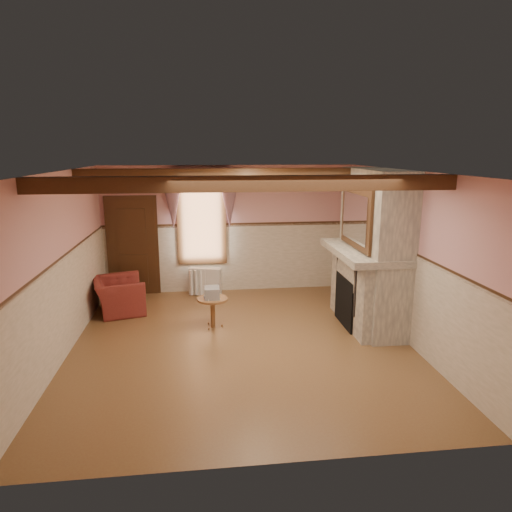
{
  "coord_description": "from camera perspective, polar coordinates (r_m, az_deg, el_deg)",
  "views": [
    {
      "loc": [
        -0.6,
        -6.99,
        3.12
      ],
      "look_at": [
        0.34,
        0.8,
        1.29
      ],
      "focal_mm": 32.0,
      "sensor_mm": 36.0,
      "label": 1
    }
  ],
  "objects": [
    {
      "name": "wall_right",
      "position": [
        7.93,
        18.29,
        -0.04
      ],
      "size": [
        0.02,
        6.0,
        2.8
      ],
      "primitive_type": "cube",
      "color": "#D69495",
      "rests_on": "floor"
    },
    {
      "name": "armchair",
      "position": [
        9.35,
        -16.76,
        -4.73
      ],
      "size": [
        1.14,
        1.23,
        0.67
      ],
      "primitive_type": "imported",
      "rotation": [
        0.0,
        0.0,
        1.83
      ],
      "color": "maroon",
      "rests_on": "floor"
    },
    {
      "name": "fireplace",
      "position": [
        8.34,
        14.55,
        0.83
      ],
      "size": [
        0.85,
        2.0,
        2.8
      ],
      "primitive_type": "cube",
      "color": "gray",
      "rests_on": "floor"
    },
    {
      "name": "chair_rail",
      "position": [
        7.19,
        -1.92,
        0.14
      ],
      "size": [
        5.5,
        6.0,
        0.08
      ],
      "primitive_type": null,
      "color": "black",
      "rests_on": "wainscot"
    },
    {
      "name": "radiator",
      "position": [
        10.09,
        -6.38,
        -3.17
      ],
      "size": [
        0.72,
        0.37,
        0.6
      ],
      "primitive_type": "cube",
      "rotation": [
        0.0,
        0.0,
        -0.29
      ],
      "color": "silver",
      "rests_on": "floor"
    },
    {
      "name": "ceiling_beam_front",
      "position": [
        5.83,
        -0.97,
        9.03
      ],
      "size": [
        5.5,
        0.18,
        0.2
      ],
      "primitive_type": "cube",
      "color": "black",
      "rests_on": "ceiling"
    },
    {
      "name": "mantel_clock",
      "position": [
        8.86,
        11.98,
        2.46
      ],
      "size": [
        0.14,
        0.24,
        0.2
      ],
      "primitive_type": "cube",
      "color": "black",
      "rests_on": "mantel"
    },
    {
      "name": "window_drapes",
      "position": [
        9.9,
        -6.91,
        8.02
      ],
      "size": [
        1.3,
        0.14,
        1.4
      ],
      "primitive_type": "cube",
      "color": "gray",
      "rests_on": "wall_back"
    },
    {
      "name": "book_stack",
      "position": [
        8.13,
        -5.52,
        -4.59
      ],
      "size": [
        0.26,
        0.32,
        0.2
      ],
      "primitive_type": "cube",
      "rotation": [
        0.0,
        0.0,
        0.0
      ],
      "color": "#B7AD8C",
      "rests_on": "side_table"
    },
    {
      "name": "ceiling",
      "position": [
        7.02,
        -2.0,
        10.54
      ],
      "size": [
        5.5,
        6.0,
        0.01
      ],
      "primitive_type": "cube",
      "color": "silver",
      "rests_on": "wall_back"
    },
    {
      "name": "side_table",
      "position": [
        8.26,
        -5.42,
        -7.06
      ],
      "size": [
        0.67,
        0.67,
        0.55
      ],
      "primitive_type": "cylinder",
      "rotation": [
        0.0,
        0.0,
        -0.27
      ],
      "color": "brown",
      "rests_on": "floor"
    },
    {
      "name": "mantel",
      "position": [
        8.29,
        13.37,
        0.53
      ],
      "size": [
        1.05,
        2.05,
        0.12
      ],
      "primitive_type": "cube",
      "color": "gray",
      "rests_on": "fireplace"
    },
    {
      "name": "wainscot",
      "position": [
        7.4,
        -1.87,
        -5.53
      ],
      "size": [
        5.5,
        6.0,
        1.5
      ],
      "primitive_type": null,
      "color": "beige",
      "rests_on": "floor"
    },
    {
      "name": "bowl",
      "position": [
        8.43,
        13.0,
        1.47
      ],
      "size": [
        0.35,
        0.35,
        0.09
      ],
      "primitive_type": "imported",
      "color": "brown",
      "rests_on": "mantel"
    },
    {
      "name": "candle_red",
      "position": [
        7.53,
        15.51,
        0.24
      ],
      "size": [
        0.06,
        0.06,
        0.16
      ],
      "primitive_type": "cylinder",
      "color": "maroon",
      "rests_on": "mantel"
    },
    {
      "name": "wall_front",
      "position": [
        4.38,
        1.56,
        -9.95
      ],
      "size": [
        5.5,
        0.02,
        2.8
      ],
      "primitive_type": "cube",
      "color": "#D69495",
      "rests_on": "floor"
    },
    {
      "name": "overmantel_mirror",
      "position": [
        8.12,
        12.37,
        4.71
      ],
      "size": [
        0.06,
        1.44,
        1.04
      ],
      "primitive_type": "cube",
      "color": "silver",
      "rests_on": "fireplace"
    },
    {
      "name": "wall_left",
      "position": [
        7.51,
        -23.31,
        -1.18
      ],
      "size": [
        0.02,
        6.0,
        2.8
      ],
      "primitive_type": "cube",
      "color": "#D69495",
      "rests_on": "floor"
    },
    {
      "name": "window",
      "position": [
        10.06,
        -6.82,
        4.66
      ],
      "size": [
        1.06,
        0.08,
        2.02
      ],
      "primitive_type": "cube",
      "color": "white",
      "rests_on": "wall_back"
    },
    {
      "name": "floor",
      "position": [
        7.67,
        -1.83,
        -10.84
      ],
      "size": [
        5.5,
        6.0,
        0.01
      ],
      "primitive_type": "cube",
      "color": "brown",
      "rests_on": "ground"
    },
    {
      "name": "oil_lamp",
      "position": [
        8.54,
        12.71,
        2.31
      ],
      "size": [
        0.11,
        0.11,
        0.28
      ],
      "primitive_type": "cylinder",
      "color": "gold",
      "rests_on": "mantel"
    },
    {
      "name": "door",
      "position": [
        10.25,
        -15.14,
        1.04
      ],
      "size": [
        1.1,
        0.1,
        2.1
      ],
      "primitive_type": "cube",
      "color": "black",
      "rests_on": "floor"
    },
    {
      "name": "ceiling_beam_back",
      "position": [
        8.22,
        -2.72,
        10.21
      ],
      "size": [
        5.5,
        0.18,
        0.2
      ],
      "primitive_type": "cube",
      "color": "black",
      "rests_on": "ceiling"
    },
    {
      "name": "wall_back",
      "position": [
        10.15,
        -3.39,
        3.37
      ],
      "size": [
        5.5,
        0.02,
        2.8
      ],
      "primitive_type": "cube",
      "color": "#D69495",
      "rests_on": "floor"
    },
    {
      "name": "firebox",
      "position": [
        8.45,
        11.48,
        -5.54
      ],
      "size": [
        0.2,
        0.95,
        0.9
      ],
      "primitive_type": "cube",
      "color": "black",
      "rests_on": "floor"
    },
    {
      "name": "jar_yellow",
      "position": [
        8.11,
        13.81,
        1.11
      ],
      "size": [
        0.06,
        0.06,
        0.12
      ],
      "primitive_type": "cylinder",
      "color": "gold",
      "rests_on": "mantel"
    }
  ]
}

